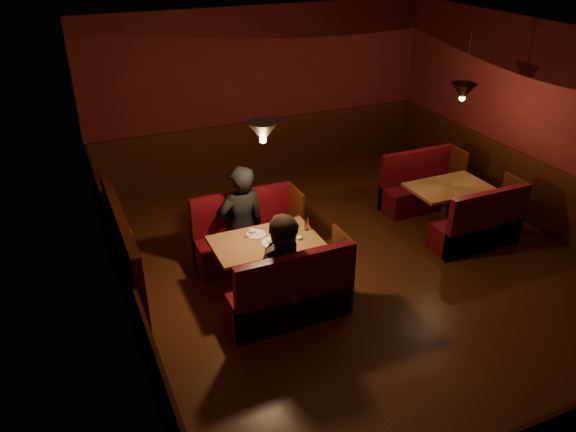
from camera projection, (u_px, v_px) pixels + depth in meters
name	position (u px, v px, depth m)	size (l,w,h in m)	color
room	(345.00, 200.00, 6.88)	(6.02, 7.02, 2.92)	#441F0D
main_table	(267.00, 251.00, 6.81)	(1.28, 0.78, 0.90)	brown
main_bench_far	(248.00, 239.00, 7.51)	(1.41, 0.50, 0.96)	#4A0A14
main_bench_near	(292.00, 298.00, 6.34)	(1.41, 0.50, 0.96)	#4A0A14
second_table	(448.00, 196.00, 8.26)	(1.16, 0.74, 0.66)	brown
second_bench_far	(420.00, 190.00, 8.92)	(1.29, 0.48, 0.92)	#4A0A14
second_bench_near	(479.00, 228.00, 7.80)	(1.29, 0.48, 0.92)	#4A0A14
diner_a	(241.00, 204.00, 7.16)	(0.64, 0.42, 1.75)	black
diner_b	(287.00, 256.00, 6.14)	(0.81, 0.63, 1.67)	black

